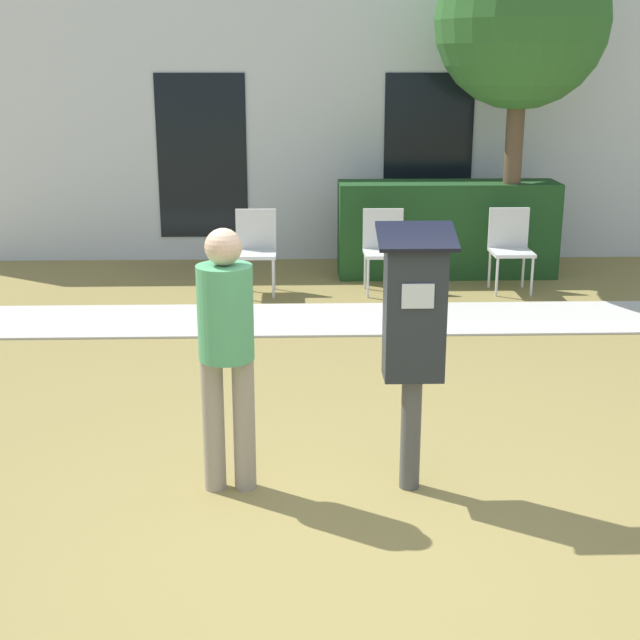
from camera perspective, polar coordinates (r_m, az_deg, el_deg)
The scene contains 10 objects.
ground_plane at distance 5.05m, azimuth 1.65°, elevation -12.99°, with size 40.00×40.00×0.00m, color olive.
sidewalk at distance 8.74m, azimuth 0.16°, elevation 0.05°, with size 12.00×1.10×0.02m.
building_facade at distance 11.31m, azimuth -0.32°, elevation 11.99°, with size 10.00×0.26×3.20m.
parking_meter at distance 5.10m, azimuth 6.04°, elevation -0.33°, with size 0.44×0.31×1.59m.
person_standing at distance 5.12m, azimuth -6.02°, elevation -1.32°, with size 0.32×0.32×1.58m.
outdoor_chair_left at distance 9.73m, azimuth -4.13°, elevation 4.85°, with size 0.44×0.44×0.90m.
outdoor_chair_middle at distance 9.75m, azimuth 4.10°, elevation 4.88°, with size 0.44×0.44×0.90m.
outdoor_chair_right at distance 10.01m, azimuth 12.07°, elevation 4.86°, with size 0.44×0.44×0.90m.
hedge_row at distance 10.57m, azimuth 8.12°, elevation 5.78°, with size 2.54×0.60×1.10m.
tree at distance 10.39m, azimuth 12.77°, elevation 18.09°, with size 1.90×1.90×3.82m.
Camera 1 is at (-0.27, -4.39, 2.49)m, focal length 50.00 mm.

